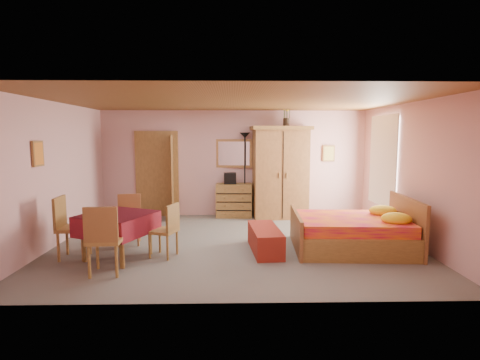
{
  "coord_description": "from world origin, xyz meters",
  "views": [
    {
      "loc": [
        -0.05,
        -6.77,
        2.0
      ],
      "look_at": [
        0.1,
        0.3,
        1.15
      ],
      "focal_mm": 28.0,
      "sensor_mm": 36.0,
      "label": 1
    }
  ],
  "objects_px": {
    "stereo": "(230,178)",
    "chair_east": "(163,230)",
    "bench": "(265,239)",
    "dining_table": "(118,236)",
    "chest_of_drawers": "(234,200)",
    "bed": "(351,223)",
    "chair_west": "(74,227)",
    "wall_mirror": "(234,153)",
    "sunflower_vase": "(286,115)",
    "chair_north": "(129,220)",
    "floor_lamp": "(245,175)",
    "wardrobe": "(280,173)",
    "chair_south": "(106,239)"
  },
  "relations": [
    {
      "from": "stereo",
      "to": "chair_east",
      "type": "height_order",
      "value": "stereo"
    },
    {
      "from": "bench",
      "to": "dining_table",
      "type": "height_order",
      "value": "dining_table"
    },
    {
      "from": "chest_of_drawers",
      "to": "bench",
      "type": "height_order",
      "value": "chest_of_drawers"
    },
    {
      "from": "bed",
      "to": "dining_table",
      "type": "relative_size",
      "value": 2.0
    },
    {
      "from": "chair_west",
      "to": "wall_mirror",
      "type": "bearing_deg",
      "value": 137.62
    },
    {
      "from": "sunflower_vase",
      "to": "chair_west",
      "type": "bearing_deg",
      "value": -142.05
    },
    {
      "from": "wall_mirror",
      "to": "chair_north",
      "type": "xyz_separation_m",
      "value": [
        -1.94,
        -2.49,
        -1.1
      ]
    },
    {
      "from": "bench",
      "to": "floor_lamp",
      "type": "bearing_deg",
      "value": 95.29
    },
    {
      "from": "wardrobe",
      "to": "chair_east",
      "type": "height_order",
      "value": "wardrobe"
    },
    {
      "from": "stereo",
      "to": "wardrobe",
      "type": "xyz_separation_m",
      "value": [
        1.21,
        -0.1,
        0.15
      ]
    },
    {
      "from": "chair_north",
      "to": "chair_east",
      "type": "height_order",
      "value": "chair_north"
    },
    {
      "from": "stereo",
      "to": "floor_lamp",
      "type": "relative_size",
      "value": 0.14
    },
    {
      "from": "chair_south",
      "to": "dining_table",
      "type": "bearing_deg",
      "value": 90.75
    },
    {
      "from": "wall_mirror",
      "to": "chair_north",
      "type": "relative_size",
      "value": 0.98
    },
    {
      "from": "wall_mirror",
      "to": "chair_south",
      "type": "distance_m",
      "value": 4.5
    },
    {
      "from": "chest_of_drawers",
      "to": "stereo",
      "type": "distance_m",
      "value": 0.56
    },
    {
      "from": "chest_of_drawers",
      "to": "wardrobe",
      "type": "bearing_deg",
      "value": -3.17
    },
    {
      "from": "sunflower_vase",
      "to": "chair_west",
      "type": "height_order",
      "value": "sunflower_vase"
    },
    {
      "from": "sunflower_vase",
      "to": "chair_south",
      "type": "xyz_separation_m",
      "value": [
        -3.13,
        -3.73,
        -1.97
      ]
    },
    {
      "from": "wardrobe",
      "to": "dining_table",
      "type": "xyz_separation_m",
      "value": [
        -3.03,
        -2.95,
        -0.74
      ]
    },
    {
      "from": "bench",
      "to": "chair_west",
      "type": "distance_m",
      "value": 3.17
    },
    {
      "from": "bed",
      "to": "bench",
      "type": "xyz_separation_m",
      "value": [
        -1.52,
        -0.08,
        -0.26
      ]
    },
    {
      "from": "floor_lamp",
      "to": "chair_north",
      "type": "bearing_deg",
      "value": -133.62
    },
    {
      "from": "bench",
      "to": "chair_north",
      "type": "relative_size",
      "value": 1.35
    },
    {
      "from": "floor_lamp",
      "to": "bench",
      "type": "relative_size",
      "value": 1.68
    },
    {
      "from": "wardrobe",
      "to": "chair_west",
      "type": "bearing_deg",
      "value": -146.04
    },
    {
      "from": "dining_table",
      "to": "chair_north",
      "type": "distance_m",
      "value": 0.78
    },
    {
      "from": "chair_south",
      "to": "chair_east",
      "type": "height_order",
      "value": "chair_south"
    },
    {
      "from": "chair_north",
      "to": "dining_table",
      "type": "bearing_deg",
      "value": 81.96
    },
    {
      "from": "sunflower_vase",
      "to": "dining_table",
      "type": "distance_m",
      "value": 4.87
    },
    {
      "from": "sunflower_vase",
      "to": "chair_south",
      "type": "distance_m",
      "value": 5.25
    },
    {
      "from": "chest_of_drawers",
      "to": "floor_lamp",
      "type": "relative_size",
      "value": 0.42
    },
    {
      "from": "dining_table",
      "to": "wall_mirror",
      "type": "bearing_deg",
      "value": 59.67
    },
    {
      "from": "dining_table",
      "to": "chest_of_drawers",
      "type": "bearing_deg",
      "value": 57.98
    },
    {
      "from": "floor_lamp",
      "to": "wardrobe",
      "type": "height_order",
      "value": "wardrobe"
    },
    {
      "from": "bed",
      "to": "bench",
      "type": "relative_size",
      "value": 1.64
    },
    {
      "from": "wall_mirror",
      "to": "chest_of_drawers",
      "type": "bearing_deg",
      "value": -85.21
    },
    {
      "from": "bench",
      "to": "chair_south",
      "type": "distance_m",
      "value": 2.61
    },
    {
      "from": "floor_lamp",
      "to": "chair_west",
      "type": "bearing_deg",
      "value": -133.15
    },
    {
      "from": "wardrobe",
      "to": "bed",
      "type": "height_order",
      "value": "wardrobe"
    },
    {
      "from": "dining_table",
      "to": "sunflower_vase",
      "type": "bearing_deg",
      "value": 43.8
    },
    {
      "from": "bed",
      "to": "chair_north",
      "type": "bearing_deg",
      "value": 177.9
    },
    {
      "from": "stereo",
      "to": "chair_north",
      "type": "relative_size",
      "value": 0.32
    },
    {
      "from": "chair_north",
      "to": "floor_lamp",
      "type": "bearing_deg",
      "value": -143.91
    },
    {
      "from": "bed",
      "to": "chair_north",
      "type": "relative_size",
      "value": 2.21
    },
    {
      "from": "bed",
      "to": "dining_table",
      "type": "height_order",
      "value": "bed"
    },
    {
      "from": "chair_east",
      "to": "bed",
      "type": "bearing_deg",
      "value": -65.03
    },
    {
      "from": "chair_east",
      "to": "chair_north",
      "type": "bearing_deg",
      "value": 65.71
    },
    {
      "from": "bed",
      "to": "chair_north",
      "type": "distance_m",
      "value": 4.0
    },
    {
      "from": "floor_lamp",
      "to": "chair_north",
      "type": "relative_size",
      "value": 2.27
    }
  ]
}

